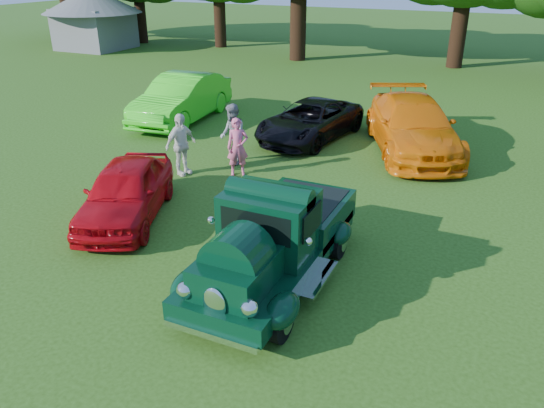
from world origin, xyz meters
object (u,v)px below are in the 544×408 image
at_px(back_car_orange, 412,126).
at_px(spectator_grey, 233,135).
at_px(back_car_lime, 182,98).
at_px(spectator_pink, 238,147).
at_px(spectator_white, 181,145).
at_px(gazebo, 93,11).
at_px(red_convertible, 126,191).
at_px(back_car_black, 310,120).
at_px(hero_pickup, 275,241).

height_order(back_car_orange, spectator_grey, spectator_grey).
bearing_deg(back_car_lime, spectator_pink, -46.54).
bearing_deg(back_car_orange, spectator_white, -162.73).
bearing_deg(spectator_white, gazebo, 62.74).
bearing_deg(red_convertible, back_car_black, 55.06).
relative_size(back_car_black, back_car_orange, 0.81).
xyz_separation_m(spectator_white, gazebo, (-18.12, 17.01, 1.53)).
bearing_deg(back_car_black, gazebo, 157.04).
xyz_separation_m(red_convertible, back_car_black, (1.67, 7.40, -0.04)).
relative_size(back_car_lime, back_car_orange, 0.91).
height_order(back_car_lime, back_car_black, back_car_lime).
bearing_deg(back_car_orange, spectator_pink, -157.86).
distance_m(back_car_black, back_car_orange, 3.34).
height_order(hero_pickup, back_car_black, hero_pickup).
height_order(back_car_orange, gazebo, gazebo).
xyz_separation_m(red_convertible, spectator_white, (-0.39, 2.87, 0.20)).
height_order(spectator_pink, spectator_grey, spectator_grey).
height_order(spectator_grey, spectator_white, spectator_grey).
xyz_separation_m(hero_pickup, back_car_lime, (-7.61, 8.39, 0.04)).
xyz_separation_m(back_car_lime, back_car_orange, (8.43, 0.11, -0.03)).
distance_m(spectator_pink, spectator_white, 1.57).
distance_m(red_convertible, back_car_black, 7.59).
bearing_deg(gazebo, spectator_grey, -39.49).
xyz_separation_m(red_convertible, back_car_lime, (-3.43, 7.47, 0.17)).
distance_m(spectator_white, gazebo, 24.90).
distance_m(red_convertible, spectator_pink, 3.64).
bearing_deg(gazebo, hero_pickup, -42.51).
relative_size(back_car_lime, spectator_pink, 3.14).
xyz_separation_m(hero_pickup, spectator_pink, (-3.13, 4.41, 0.01)).
relative_size(red_convertible, back_car_lime, 0.77).
height_order(back_car_black, spectator_white, spectator_white).
distance_m(back_car_orange, spectator_grey, 5.63).
height_order(back_car_lime, spectator_white, spectator_white).
relative_size(red_convertible, spectator_white, 2.25).
xyz_separation_m(spectator_pink, spectator_grey, (-0.56, 0.73, 0.08)).
bearing_deg(spectator_grey, back_car_orange, 84.62).
distance_m(hero_pickup, spectator_white, 5.94).
relative_size(hero_pickup, spectator_pink, 2.92).
bearing_deg(spectator_grey, back_car_black, 117.54).
xyz_separation_m(back_car_black, spectator_white, (-2.07, -4.54, 0.24)).
distance_m(back_car_lime, back_car_orange, 8.43).
xyz_separation_m(back_car_black, spectator_pink, (-0.63, -3.92, 0.18)).
distance_m(hero_pickup, back_car_lime, 11.33).
relative_size(spectator_pink, gazebo, 0.25).
bearing_deg(spectator_grey, back_car_lime, -171.81).
height_order(spectator_white, gazebo, gazebo).
distance_m(back_car_black, spectator_grey, 3.41).
xyz_separation_m(hero_pickup, back_car_orange, (0.82, 8.51, 0.01)).
relative_size(back_car_black, gazebo, 0.71).
height_order(spectator_pink, spectator_white, spectator_white).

